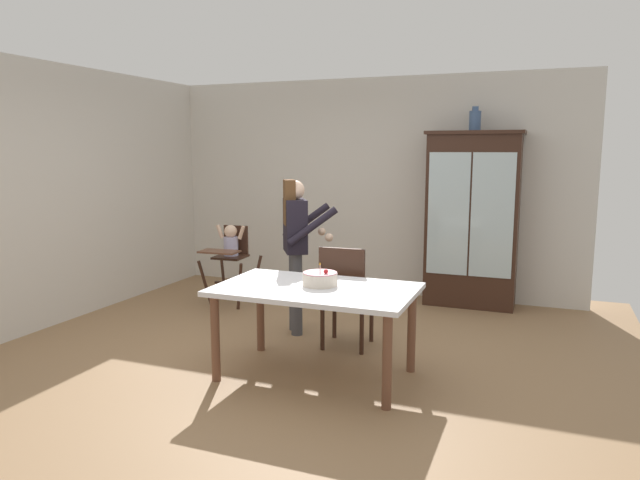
{
  "coord_description": "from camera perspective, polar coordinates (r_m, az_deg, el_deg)",
  "views": [
    {
      "loc": [
        2.13,
        -4.48,
        1.82
      ],
      "look_at": [
        0.1,
        0.7,
        0.95
      ],
      "focal_mm": 32.6,
      "sensor_mm": 36.0,
      "label": 1
    }
  ],
  "objects": [
    {
      "name": "ground_plane",
      "position": [
        5.29,
        -3.86,
        -11.28
      ],
      "size": [
        6.24,
        6.24,
        0.0
      ],
      "primitive_type": "plane",
      "color": "#93704C"
    },
    {
      "name": "wall_back",
      "position": [
        7.44,
        4.73,
        5.23
      ],
      "size": [
        5.32,
        0.06,
        2.7
      ],
      "primitive_type": "cube",
      "color": "beige",
      "rests_on": "ground_plane"
    },
    {
      "name": "wall_left",
      "position": [
        6.56,
        -25.33,
        3.92
      ],
      "size": [
        0.06,
        5.32,
        2.7
      ],
      "primitive_type": "cube",
      "color": "beige",
      "rests_on": "ground_plane"
    },
    {
      "name": "china_cabinet",
      "position": [
        6.94,
        14.69,
        1.98
      ],
      "size": [
        1.08,
        0.48,
        2.03
      ],
      "color": "#382116",
      "rests_on": "ground_plane"
    },
    {
      "name": "ceramic_vase",
      "position": [
        6.91,
        14.97,
        11.3
      ],
      "size": [
        0.13,
        0.13,
        0.27
      ],
      "color": "#3D567F",
      "rests_on": "china_cabinet"
    },
    {
      "name": "high_chair_with_toddler",
      "position": [
        6.89,
        -8.78,
        -0.97
      ],
      "size": [
        0.6,
        0.7,
        0.95
      ],
      "rotation": [
        0.0,
        0.0,
        0.05
      ],
      "color": "#382116",
      "rests_on": "ground_plane"
    },
    {
      "name": "adult_person",
      "position": [
        5.71,
        -2.37,
        0.3
      ],
      "size": [
        0.66,
        0.66,
        1.53
      ],
      "rotation": [
        0.0,
        0.0,
        2.12
      ],
      "color": "#47474C",
      "rests_on": "ground_plane"
    },
    {
      "name": "dining_table",
      "position": [
        4.64,
        -0.45,
        -5.71
      ],
      "size": [
        1.58,
        0.95,
        0.74
      ],
      "color": "silver",
      "rests_on": "ground_plane"
    },
    {
      "name": "birthday_cake",
      "position": [
        4.66,
        0.01,
        -3.82
      ],
      "size": [
        0.28,
        0.28,
        0.19
      ],
      "color": "beige",
      "rests_on": "dining_table"
    },
    {
      "name": "dining_chair_far_side",
      "position": [
        5.29,
        2.44,
        -4.95
      ],
      "size": [
        0.46,
        0.46,
        0.96
      ],
      "rotation": [
        0.0,
        0.0,
        3.19
      ],
      "color": "#382116",
      "rests_on": "ground_plane"
    }
  ]
}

